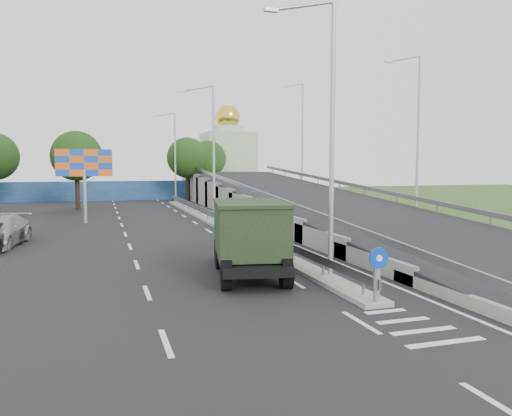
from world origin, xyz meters
name	(u,v)px	position (x,y,z in m)	size (l,w,h in m)	color
ground	(421,331)	(0.00, 0.00, 0.00)	(160.00, 160.00, 0.00)	#2D4C1E
road_surface	(184,234)	(-3.00, 20.00, 0.00)	(26.00, 90.00, 0.04)	black
median	(216,224)	(0.00, 24.00, 0.10)	(1.00, 44.00, 0.20)	gray
overpass_ramp	(312,199)	(7.50, 24.00, 1.75)	(10.00, 50.00, 3.50)	gray
median_guardrail	(216,215)	(0.00, 24.00, 0.75)	(0.09, 44.00, 0.71)	gray
sign_bollard	(377,275)	(0.00, 2.17, 1.03)	(0.64, 0.23, 1.67)	black
lamp_post_near	(328,125)	(0.11, 6.00, 5.81)	(2.74, 0.18, 10.08)	#B2B5B7
lamp_post_mid	(211,145)	(0.11, 26.00, 5.81)	(2.74, 0.18, 10.08)	#B2B5B7
lamp_post_far	(173,152)	(0.11, 46.00, 5.81)	(2.74, 0.18, 10.08)	#B2B5B7
blue_wall	(134,191)	(-4.00, 52.00, 1.20)	(30.00, 0.50, 2.40)	navy
church	(228,158)	(10.00, 60.00, 5.31)	(7.00, 7.00, 13.80)	#B2CCAD
billboard	(84,167)	(-9.00, 28.00, 4.19)	(4.00, 0.24, 5.50)	#B2B5B7
tree_left_mid	(76,156)	(-10.00, 40.00, 5.18)	(4.80, 4.80, 7.60)	black
tree_median_far	(187,158)	(2.00, 48.00, 5.18)	(4.80, 4.80, 7.60)	black
tree_ramp_far	(208,159)	(6.00, 55.00, 5.18)	(4.80, 4.80, 7.60)	black
dump_truck	(248,233)	(-2.36, 7.98, 1.64)	(3.57, 7.04, 2.96)	black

